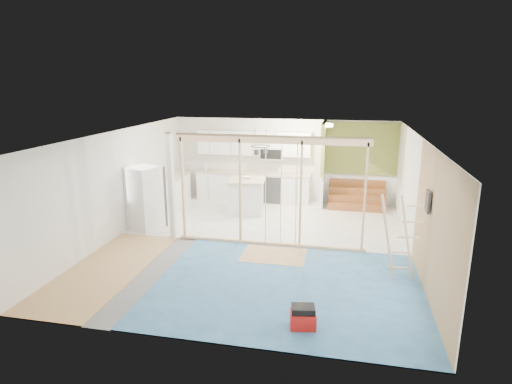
% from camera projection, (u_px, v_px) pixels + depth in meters
% --- Properties ---
extents(room, '(7.01, 8.01, 2.61)m').
position_uv_depth(room, '(257.00, 191.00, 9.79)').
color(room, slate).
rests_on(room, ground).
extents(floor_overlays, '(7.00, 8.00, 0.03)m').
position_uv_depth(floor_overlays, '(261.00, 243.00, 10.16)').
color(floor_overlays, silver).
rests_on(floor_overlays, room).
extents(stud_frame, '(4.66, 0.14, 2.60)m').
position_uv_depth(stud_frame, '(246.00, 178.00, 9.76)').
color(stud_frame, tan).
rests_on(stud_frame, room).
extents(base_cabinets, '(4.45, 2.24, 0.93)m').
position_uv_depth(base_cabinets, '(229.00, 188.00, 13.50)').
color(base_cabinets, white).
rests_on(base_cabinets, room).
extents(upper_cabinets, '(3.60, 0.41, 0.85)m').
position_uv_depth(upper_cabinets, '(256.00, 144.00, 13.43)').
color(upper_cabinets, white).
rests_on(upper_cabinets, room).
extents(green_partition, '(2.25, 1.51, 2.60)m').
position_uv_depth(green_partition, '(348.00, 176.00, 12.93)').
color(green_partition, olive).
rests_on(green_partition, room).
extents(pot_rack, '(0.52, 0.52, 0.72)m').
position_uv_depth(pot_rack, '(260.00, 148.00, 11.46)').
color(pot_rack, black).
rests_on(pot_rack, room).
extents(sheathing_panel, '(0.02, 4.00, 2.60)m').
position_uv_depth(sheathing_panel, '(435.00, 231.00, 7.20)').
color(sheathing_panel, tan).
rests_on(sheathing_panel, room).
extents(electrical_panel, '(0.04, 0.30, 0.40)m').
position_uv_depth(electrical_panel, '(428.00, 202.00, 7.69)').
color(electrical_panel, '#38383D').
rests_on(electrical_panel, room).
extents(ceiling_light, '(0.32, 0.32, 0.08)m').
position_uv_depth(ceiling_light, '(327.00, 125.00, 12.03)').
color(ceiling_light, '#FFEABF').
rests_on(ceiling_light, room).
extents(fridge, '(0.94, 0.90, 1.65)m').
position_uv_depth(fridge, '(145.00, 199.00, 10.93)').
color(fridge, silver).
rests_on(fridge, room).
extents(island, '(1.17, 1.17, 1.02)m').
position_uv_depth(island, '(247.00, 196.00, 12.39)').
color(island, white).
rests_on(island, room).
extents(bowl, '(0.28, 0.28, 0.06)m').
position_uv_depth(bowl, '(248.00, 177.00, 12.34)').
color(bowl, white).
rests_on(bowl, island).
extents(soap_bottle_a, '(0.13, 0.13, 0.32)m').
position_uv_depth(soap_bottle_a, '(205.00, 165.00, 13.86)').
color(soap_bottle_a, silver).
rests_on(soap_bottle_a, base_cabinets).
extents(soap_bottle_b, '(0.10, 0.10, 0.17)m').
position_uv_depth(soap_bottle_b, '(280.00, 171.00, 13.40)').
color(soap_bottle_b, white).
rests_on(soap_bottle_b, base_cabinets).
extents(toolbox, '(0.44, 0.36, 0.38)m').
position_uv_depth(toolbox, '(303.00, 318.00, 6.66)').
color(toolbox, '#B61510').
rests_on(toolbox, room).
extents(ladder, '(0.87, 0.20, 1.66)m').
position_uv_depth(ladder, '(400.00, 238.00, 8.17)').
color(ladder, tan).
rests_on(ladder, room).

